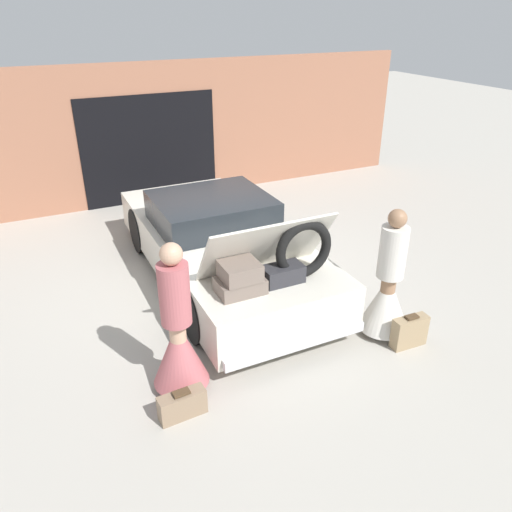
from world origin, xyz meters
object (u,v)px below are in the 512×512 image
at_px(person_left, 178,340).
at_px(suitcase_beside_right_person, 409,332).
at_px(person_right, 387,292).
at_px(suitcase_beside_left_person, 182,405).
at_px(car, 220,243).

relative_size(person_left, suitcase_beside_right_person, 3.82).
distance_m(person_right, suitcase_beside_left_person, 2.83).
bearing_deg(suitcase_beside_right_person, car, 118.51).
bearing_deg(suitcase_beside_left_person, suitcase_beside_right_person, -1.38).
height_order(person_left, suitcase_beside_right_person, person_left).
relative_size(car, suitcase_beside_right_person, 10.28).
relative_size(suitcase_beside_left_person, suitcase_beside_right_person, 1.09).
distance_m(suitcase_beside_left_person, suitcase_beside_right_person, 2.88).
bearing_deg(person_right, suitcase_beside_left_person, 81.10).
xyz_separation_m(person_left, suitcase_beside_right_person, (2.75, -0.50, -0.42)).
bearing_deg(suitcase_beside_right_person, person_right, 105.42).
relative_size(car, person_right, 2.79).
bearing_deg(person_left, car, 156.54).
bearing_deg(person_left, suitcase_beside_left_person, -8.58).
relative_size(person_right, suitcase_beside_left_person, 3.39).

